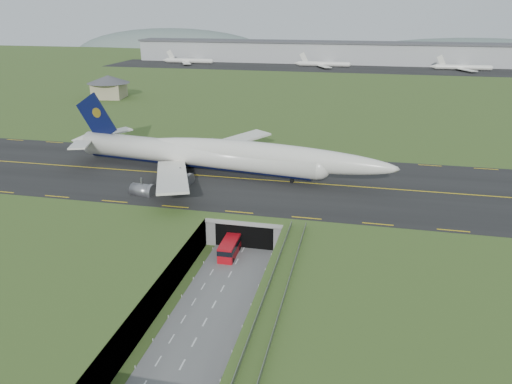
# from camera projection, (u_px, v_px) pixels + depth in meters

# --- Properties ---
(ground) EXTENTS (900.00, 900.00, 0.00)m
(ground) POSITION_uv_depth(u_px,v_px,m) (234.00, 267.00, 93.83)
(ground) COLOR #425E25
(ground) RESTS_ON ground
(airfield_deck) EXTENTS (800.00, 800.00, 6.00)m
(airfield_deck) POSITION_uv_depth(u_px,v_px,m) (234.00, 253.00, 92.78)
(airfield_deck) COLOR gray
(airfield_deck) RESTS_ON ground
(trench_road) EXTENTS (12.00, 75.00, 0.20)m
(trench_road) POSITION_uv_depth(u_px,v_px,m) (223.00, 288.00, 86.94)
(trench_road) COLOR slate
(trench_road) RESTS_ON ground
(taxiway) EXTENTS (800.00, 44.00, 0.18)m
(taxiway) POSITION_uv_depth(u_px,v_px,m) (268.00, 180.00, 121.87)
(taxiway) COLOR black
(taxiway) RESTS_ON airfield_deck
(tunnel_portal) EXTENTS (17.00, 22.30, 6.00)m
(tunnel_portal) POSITION_uv_depth(u_px,v_px,m) (253.00, 217.00, 107.95)
(tunnel_portal) COLOR gray
(tunnel_portal) RESTS_ON ground
(guideway) EXTENTS (3.00, 53.00, 7.05)m
(guideway) POSITION_uv_depth(u_px,v_px,m) (274.00, 307.00, 72.29)
(guideway) COLOR #A8A8A3
(guideway) RESTS_ON ground
(jumbo_jet) EXTENTS (88.92, 57.76, 19.28)m
(jumbo_jet) POSITION_uv_depth(u_px,v_px,m) (217.00, 155.00, 124.52)
(jumbo_jet) COLOR white
(jumbo_jet) RESTS_ON ground
(shuttle_tram) EXTENTS (3.12, 7.87, 3.19)m
(shuttle_tram) POSITION_uv_depth(u_px,v_px,m) (229.00, 248.00, 97.45)
(shuttle_tram) COLOR #B60C15
(shuttle_tram) RESTS_ON ground
(service_building) EXTENTS (21.89, 21.89, 10.42)m
(service_building) POSITION_uv_depth(u_px,v_px,m) (109.00, 85.00, 227.86)
(service_building) COLOR tan
(service_building) RESTS_ON ground
(cargo_terminal) EXTENTS (320.00, 67.00, 15.60)m
(cargo_terminal) POSITION_uv_depth(u_px,v_px,m) (338.00, 52.00, 362.75)
(cargo_terminal) COLOR #B2B2B2
(cargo_terminal) RESTS_ON ground
(distant_hills) EXTENTS (700.00, 91.00, 60.00)m
(distant_hills) POSITION_uv_depth(u_px,v_px,m) (414.00, 61.00, 475.58)
(distant_hills) COLOR slate
(distant_hills) RESTS_ON ground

